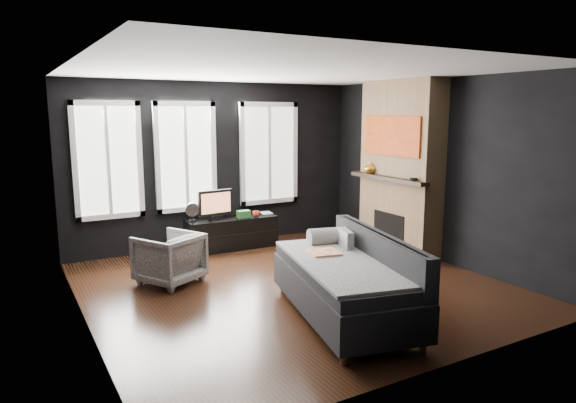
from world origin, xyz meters
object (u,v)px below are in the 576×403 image
armchair (169,256)px  mantel_vase (370,168)px  sofa (344,277)px  mug (256,213)px  media_console (232,233)px  book (261,207)px  monitor (215,203)px

armchair → mantel_vase: size_ratio=3.80×
sofa → armchair: sofa is taller
armchair → mug: bearing=-176.4°
armchair → sofa: bearing=93.9°
mantel_vase → armchair: bearing=-177.5°
mug → mantel_vase: 2.00m
sofa → media_console: 3.28m
sofa → book: bearing=91.4°
mug → mantel_vase: (1.58, -0.96, 0.76)m
media_console → mug: size_ratio=13.05×
sofa → monitor: monitor is taller
media_console → monitor: monitor is taller
monitor → mantel_vase: mantel_vase is taller
monitor → mantel_vase: bearing=-32.0°
mug → mantel_vase: mantel_vase is taller
sofa → media_console: sofa is taller
book → sofa: bearing=-101.6°
media_console → mug: mug is taller
media_console → monitor: size_ratio=2.47×
monitor → book: bearing=-4.7°
monitor → mug: (0.67, -0.12, -0.21)m
media_console → mug: (0.40, -0.09, 0.31)m
media_console → armchair: bearing=-138.1°
monitor → book: (0.83, 0.02, -0.15)m
armchair → book: 2.36m
sofa → mantel_vase: mantel_vase is taller
media_console → book: book is taller
media_console → monitor: bearing=174.7°
mantel_vase → monitor: bearing=154.2°
sofa → armchair: size_ratio=2.95×
sofa → book: (0.68, 3.33, 0.16)m
media_console → mantel_vase: mantel_vase is taller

